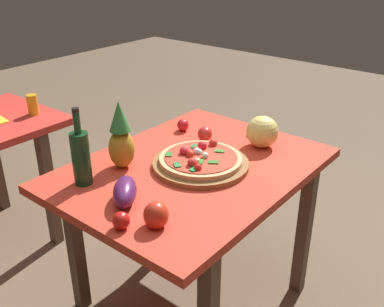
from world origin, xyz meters
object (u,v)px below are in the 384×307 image
(melon, at_px, (262,132))
(tomato_near_board, at_px, (257,126))
(pizza, at_px, (200,158))
(tomato_beside_pepper, at_px, (205,134))
(pizza_board, at_px, (201,164))
(eggplant, at_px, (125,191))
(tomato_by_bottle, at_px, (183,125))
(tomato_at_corner, at_px, (121,220))
(bell_pepper, at_px, (156,215))
(wine_bottle, at_px, (81,157))
(display_table, at_px, (192,184))
(drinking_glass_juice, at_px, (33,105))
(pineapple_left, at_px, (121,138))

(melon, xyz_separation_m, tomato_near_board, (0.13, 0.10, -0.04))
(pizza, height_order, tomato_beside_pepper, pizza)
(pizza_board, height_order, eggplant, eggplant)
(pizza, distance_m, melon, 0.38)
(tomato_by_bottle, xyz_separation_m, tomato_at_corner, (-0.82, -0.40, 0.00))
(tomato_beside_pepper, bearing_deg, bell_pepper, -155.33)
(eggplant, bearing_deg, wine_bottle, 92.12)
(display_table, height_order, bell_pepper, bell_pepper)
(pizza_board, height_order, bell_pepper, bell_pepper)
(eggplant, xyz_separation_m, tomato_beside_pepper, (0.65, 0.12, -0.01))
(bell_pepper, relative_size, tomato_beside_pepper, 1.36)
(wine_bottle, height_order, tomato_at_corner, wine_bottle)
(wine_bottle, distance_m, tomato_at_corner, 0.39)
(pizza, xyz_separation_m, melon, (0.36, -0.10, 0.04))
(pizza_board, xyz_separation_m, wine_bottle, (-0.42, 0.29, 0.11))
(pizza_board, xyz_separation_m, drinking_glass_juice, (-0.09, 1.17, 0.05))
(wine_bottle, xyz_separation_m, tomato_at_corner, (-0.12, -0.36, -0.09))
(pizza, relative_size, tomato_at_corner, 5.80)
(melon, distance_m, tomato_by_bottle, 0.44)
(pizza_board, relative_size, tomato_by_bottle, 6.85)
(wine_bottle, bearing_deg, bell_pepper, -94.44)
(tomato_near_board, distance_m, drinking_glass_juice, 1.30)
(eggplant, bearing_deg, bell_pepper, -102.03)
(eggplant, height_order, tomato_at_corner, eggplant)
(tomato_at_corner, bearing_deg, wine_bottle, 71.34)
(bell_pepper, xyz_separation_m, tomato_by_bottle, (0.73, 0.49, -0.01))
(wine_bottle, distance_m, tomato_near_board, 0.96)
(pizza_board, height_order, tomato_near_board, tomato_near_board)
(pizza, relative_size, melon, 2.38)
(melon, bearing_deg, tomato_near_board, 39.04)
(wine_bottle, distance_m, melon, 0.88)
(bell_pepper, bearing_deg, tomato_beside_pepper, 24.67)
(pizza_board, xyz_separation_m, tomato_beside_pepper, (0.24, 0.16, 0.02))
(wine_bottle, bearing_deg, pizza_board, -34.11)
(pineapple_left, distance_m, tomato_near_board, 0.76)
(pineapple_left, relative_size, eggplant, 1.54)
(pizza, bearing_deg, drinking_glass_juice, 94.37)
(tomato_at_corner, distance_m, tomato_near_board, 1.04)
(bell_pepper, relative_size, tomato_at_corner, 1.57)
(tomato_beside_pepper, bearing_deg, tomato_near_board, -32.06)
(bell_pepper, bearing_deg, wine_bottle, 85.56)
(pizza, bearing_deg, tomato_at_corner, -171.94)
(pizza, height_order, drinking_glass_juice, drinking_glass_juice)
(tomato_by_bottle, xyz_separation_m, drinking_glass_juice, (-0.36, 0.84, 0.03))
(bell_pepper, bearing_deg, pizza, 19.57)
(tomato_at_corner, height_order, drinking_glass_juice, drinking_glass_juice)
(tomato_by_bottle, bearing_deg, drinking_glass_juice, 113.18)
(pizza_board, distance_m, wine_bottle, 0.52)
(tomato_at_corner, xyz_separation_m, drinking_glass_juice, (0.46, 1.24, 0.03))
(wine_bottle, distance_m, eggplant, 0.25)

